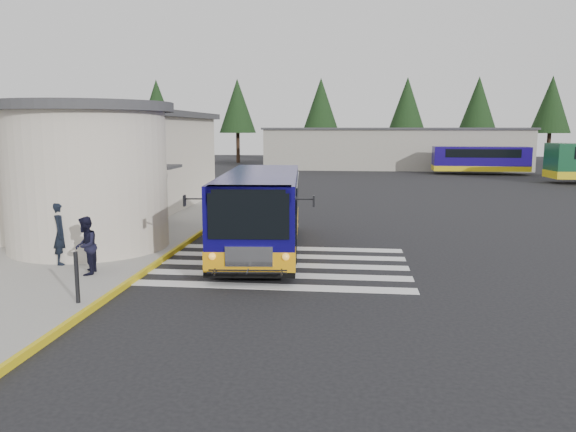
# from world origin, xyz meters

# --- Properties ---
(ground) EXTENTS (140.00, 140.00, 0.00)m
(ground) POSITION_xyz_m (0.00, 0.00, 0.00)
(ground) COLOR black
(ground) RESTS_ON ground
(sidewalk) EXTENTS (10.00, 34.00, 0.15)m
(sidewalk) POSITION_xyz_m (-9.00, 4.00, 0.07)
(sidewalk) COLOR gray
(sidewalk) RESTS_ON ground
(curb_strip) EXTENTS (0.12, 34.00, 0.16)m
(curb_strip) POSITION_xyz_m (-4.05, 4.00, 0.08)
(curb_strip) COLOR gold
(curb_strip) RESTS_ON ground
(station_building) EXTENTS (12.70, 18.70, 4.80)m
(station_building) POSITION_xyz_m (-10.84, 6.91, 2.57)
(station_building) COLOR beige
(station_building) RESTS_ON ground
(crosswalk) EXTENTS (8.00, 5.35, 0.01)m
(crosswalk) POSITION_xyz_m (-0.50, -0.80, 0.01)
(crosswalk) COLOR silver
(crosswalk) RESTS_ON ground
(depot_building) EXTENTS (26.40, 8.40, 4.20)m
(depot_building) POSITION_xyz_m (6.00, 42.00, 2.11)
(depot_building) COLOR gray
(depot_building) RESTS_ON ground
(tree_line) EXTENTS (58.40, 4.40, 10.00)m
(tree_line) POSITION_xyz_m (6.29, 50.00, 6.77)
(tree_line) COLOR black
(tree_line) RESTS_ON ground
(transit_bus) EXTENTS (3.65, 9.52, 2.64)m
(transit_bus) POSITION_xyz_m (-1.24, 1.03, 1.26)
(transit_bus) COLOR #0D0753
(transit_bus) RESTS_ON ground
(pedestrian_a) EXTENTS (0.51, 0.72, 1.85)m
(pedestrian_a) POSITION_xyz_m (-6.67, -1.98, 1.07)
(pedestrian_a) COLOR black
(pedestrian_a) RESTS_ON sidewalk
(pedestrian_b) EXTENTS (0.76, 0.89, 1.60)m
(pedestrian_b) POSITION_xyz_m (-5.41, -3.05, 0.95)
(pedestrian_b) COLOR black
(pedestrian_b) RESTS_ON sidewalk
(bollard) EXTENTS (0.10, 0.10, 1.19)m
(bollard) POSITION_xyz_m (-4.44, -5.49, 0.75)
(bollard) COLOR black
(bollard) RESTS_ON sidewalk
(far_bus_a) EXTENTS (8.41, 2.56, 2.16)m
(far_bus_a) POSITION_xyz_m (13.28, 35.17, 1.40)
(far_bus_a) COLOR #140759
(far_bus_a) RESTS_ON ground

